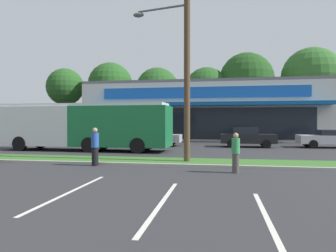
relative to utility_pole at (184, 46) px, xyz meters
name	(u,v)px	position (x,y,z in m)	size (l,w,h in m)	color
grass_median	(124,160)	(-3.11, 0.15, -5.58)	(56.00, 2.20, 0.12)	#386B28
curb_lip	(115,164)	(-3.11, -1.07, -5.58)	(56.00, 0.24, 0.12)	#99968C
parking_stripe_2	(70,192)	(-2.54, -6.47, -5.63)	(0.12, 4.80, 0.01)	silver
parking_stripe_3	(161,203)	(0.28, -7.21, -5.63)	(0.12, 4.80, 0.01)	silver
parking_stripe_4	(268,221)	(2.70, -8.21, -5.63)	(0.12, 4.80, 0.01)	silver
storefront_building	(205,112)	(-0.12, 22.01, -2.46)	(25.83, 13.05, 6.34)	beige
tree_far_left	(65,87)	(-22.51, 30.16, 1.81)	(5.79, 5.79, 10.37)	#473323
tree_left	(110,85)	(-15.04, 30.25, 1.98)	(6.82, 6.82, 11.04)	#473323
tree_mid_left	(157,89)	(-7.59, 29.95, 1.14)	(6.43, 6.43, 10.01)	#473323
tree_mid	(207,90)	(-0.24, 28.91, 0.88)	(6.25, 6.25, 9.65)	#473323
tree_mid_right	(246,80)	(5.27, 29.36, 2.17)	(7.55, 7.55, 11.59)	#473323
tree_right	(311,77)	(14.07, 30.27, 2.49)	(8.09, 8.09, 12.19)	#473323
utility_pole	(184,46)	(0.00, 0.00, 0.00)	(3.14, 2.38, 10.58)	#4C3826
city_bus	(85,125)	(-7.60, 5.26, -3.87)	(12.13, 2.93, 3.25)	#196638
car_0	(247,137)	(3.80, 10.13, -4.85)	(4.21, 1.99, 1.55)	black
car_1	(330,138)	(10.04, 10.55, -4.91)	(4.61, 2.02, 1.38)	#B7B7BC
car_2	(155,137)	(-3.66, 10.10, -4.89)	(4.47, 1.92, 1.46)	#B7B7BC
pedestrian_near_bench	(95,147)	(-3.94, -1.46, -4.76)	(0.35, 0.35, 1.75)	black
pedestrian_by_pole	(236,153)	(2.32, -2.37, -4.84)	(0.32, 0.32, 1.58)	#47423D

